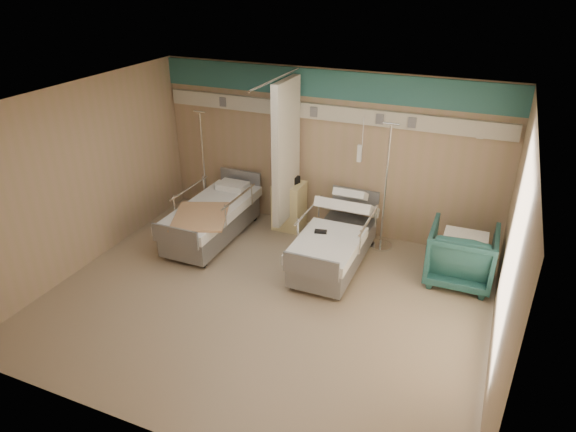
{
  "coord_description": "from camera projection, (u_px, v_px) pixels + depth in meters",
  "views": [
    {
      "loc": [
        2.64,
        -5.38,
        4.3
      ],
      "look_at": [
        0.1,
        0.6,
        1.08
      ],
      "focal_mm": 32.0,
      "sensor_mm": 36.0,
      "label": 1
    }
  ],
  "objects": [
    {
      "name": "iv_stand_right",
      "position": [
        382.0,
        223.0,
        8.45
      ],
      "size": [
        0.38,
        0.38,
        2.13
      ],
      "rotation": [
        0.0,
        0.0,
        0.36
      ],
      "color": "silver",
      "rests_on": "ground"
    },
    {
      "name": "call_remote",
      "position": [
        321.0,
        232.0,
        7.73
      ],
      "size": [
        0.2,
        0.12,
        0.04
      ],
      "primitive_type": "cube",
      "rotation": [
        0.0,
        0.0,
        0.22
      ],
      "color": "black",
      "rests_on": "bed_right"
    },
    {
      "name": "bed_left",
      "position": [
        212.0,
        222.0,
        8.76
      ],
      "size": [
        1.0,
        2.16,
        0.63
      ],
      "primitive_type": null,
      "color": "white",
      "rests_on": "ground"
    },
    {
      "name": "waffle_blanket",
      "position": [
        468.0,
        228.0,
        7.28
      ],
      "size": [
        0.62,
        0.55,
        0.07
      ],
      "primitive_type": "cube",
      "rotation": [
        0.0,
        0.0,
        3.15
      ],
      "color": "white",
      "rests_on": "visitor_armchair"
    },
    {
      "name": "tan_blanket",
      "position": [
        200.0,
        216.0,
        8.2
      ],
      "size": [
        1.15,
        1.26,
        0.04
      ],
      "primitive_type": "cube",
      "rotation": [
        0.0,
        0.0,
        0.39
      ],
      "color": "tan",
      "rests_on": "bed_left"
    },
    {
      "name": "iv_stand_left",
      "position": [
        206.0,
        194.0,
        9.61
      ],
      "size": [
        0.35,
        0.35,
        1.97
      ],
      "rotation": [
        0.0,
        0.0,
        -0.15
      ],
      "color": "silver",
      "rests_on": "ground"
    },
    {
      "name": "visitor_armchair",
      "position": [
        461.0,
        255.0,
        7.53
      ],
      "size": [
        0.95,
        0.98,
        0.88
      ],
      "primitive_type": "imported",
      "rotation": [
        0.0,
        0.0,
        3.15
      ],
      "color": "#1F4F4E",
      "rests_on": "ground"
    },
    {
      "name": "ground",
      "position": [
        265.0,
        300.0,
        7.27
      ],
      "size": [
        6.0,
        5.0,
        0.0
      ],
      "primitive_type": "cube",
      "color": "gray",
      "rests_on": "ground"
    },
    {
      "name": "bedside_cabinet",
      "position": [
        289.0,
        206.0,
        9.08
      ],
      "size": [
        0.5,
        0.48,
        0.85
      ],
      "primitive_type": "cube",
      "color": "beige",
      "rests_on": "ground"
    },
    {
      "name": "toiletry_bag",
      "position": [
        292.0,
        179.0,
        8.92
      ],
      "size": [
        0.27,
        0.21,
        0.13
      ],
      "primitive_type": "cube",
      "rotation": [
        0.0,
        0.0,
        -0.31
      ],
      "color": "black",
      "rests_on": "bedside_cabinet"
    },
    {
      "name": "bed_right",
      "position": [
        335.0,
        247.0,
        7.99
      ],
      "size": [
        1.0,
        2.16,
        0.63
      ],
      "primitive_type": null,
      "color": "white",
      "rests_on": "ground"
    },
    {
      "name": "white_cup",
      "position": [
        281.0,
        177.0,
        8.99
      ],
      "size": [
        0.12,
        0.12,
        0.14
      ],
      "primitive_type": "cylinder",
      "rotation": [
        0.0,
        0.0,
        -0.19
      ],
      "color": "white",
      "rests_on": "bedside_cabinet"
    },
    {
      "name": "room_walls",
      "position": [
        268.0,
        171.0,
        6.66
      ],
      "size": [
        6.04,
        5.04,
        2.82
      ],
      "color": "tan",
      "rests_on": "ground"
    }
  ]
}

